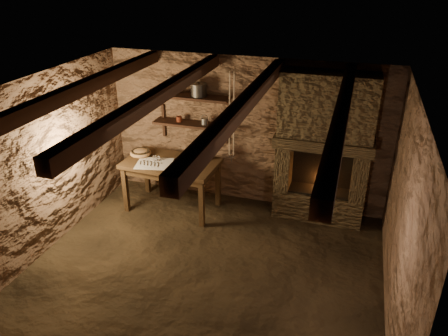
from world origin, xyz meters
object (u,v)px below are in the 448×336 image
(work_table, at_px, (172,183))
(stoneware_jug, at_px, (208,147))
(wooden_bowl, at_px, (141,153))
(iron_stockpot, at_px, (199,91))
(red_pot, at_px, (324,179))

(work_table, height_order, stoneware_jug, stoneware_jug)
(wooden_bowl, distance_m, iron_stockpot, 1.38)
(stoneware_jug, relative_size, red_pot, 0.86)
(iron_stockpot, bearing_deg, stoneware_jug, -45.53)
(work_table, height_order, red_pot, red_pot)
(iron_stockpot, height_order, red_pot, iron_stockpot)
(stoneware_jug, relative_size, wooden_bowl, 1.36)
(stoneware_jug, distance_m, wooden_bowl, 1.11)
(stoneware_jug, distance_m, iron_stockpot, 0.89)
(work_table, height_order, wooden_bowl, wooden_bowl)
(stoneware_jug, height_order, iron_stockpot, iron_stockpot)
(stoneware_jug, bearing_deg, work_table, -135.04)
(work_table, xyz_separation_m, iron_stockpot, (0.31, 0.49, 1.41))
(iron_stockpot, bearing_deg, red_pot, -3.38)
(wooden_bowl, bearing_deg, red_pot, 5.94)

